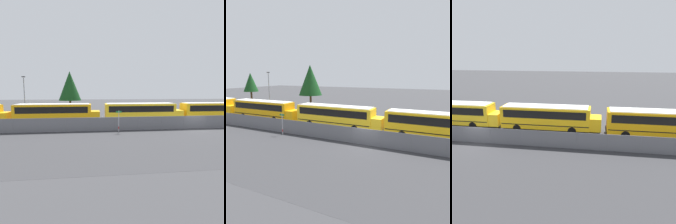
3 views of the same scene
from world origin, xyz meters
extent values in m
plane|color=#38383A|center=(0.00, 0.00, 0.00)|extent=(200.00, 200.00, 0.00)
cube|color=#9EA0A5|center=(0.00, 0.00, 0.87)|extent=(89.22, 0.03, 1.73)
cube|color=slate|center=(0.00, -0.01, 0.87)|extent=(89.22, 0.01, 1.73)
cylinder|color=slate|center=(0.00, 0.00, 1.73)|extent=(89.22, 0.05, 0.05)
cylinder|color=slate|center=(-1.54, 0.00, 0.87)|extent=(0.07, 0.07, 1.73)
cylinder|color=slate|center=(1.54, 0.00, 0.87)|extent=(0.07, 0.07, 1.73)
cylinder|color=slate|center=(4.62, 0.00, 0.87)|extent=(0.07, 0.07, 1.73)
cylinder|color=slate|center=(7.69, 0.00, 0.87)|extent=(0.07, 0.07, 1.73)
cylinder|color=slate|center=(10.77, 0.00, 0.87)|extent=(0.07, 0.07, 1.73)
cylinder|color=slate|center=(13.85, 0.00, 0.87)|extent=(0.07, 0.07, 1.73)
cylinder|color=slate|center=(16.92, 0.00, 0.87)|extent=(0.07, 0.07, 1.73)
cylinder|color=slate|center=(20.00, 0.00, 0.87)|extent=(0.07, 0.07, 1.73)
cube|color=yellow|center=(-6.19, 4.97, 1.80)|extent=(10.91, 2.47, 2.58)
cube|color=black|center=(-6.19, 4.97, 2.37)|extent=(10.03, 2.51, 0.93)
cube|color=black|center=(-6.19, 4.97, 1.08)|extent=(10.69, 2.50, 0.10)
cube|color=yellow|center=(-0.08, 4.97, 1.28)|extent=(1.31, 2.27, 1.55)
cube|color=silver|center=(-6.19, 4.97, 3.14)|extent=(10.36, 2.22, 0.10)
cylinder|color=black|center=(-2.81, 6.08, 0.51)|extent=(1.02, 0.28, 1.02)
cylinder|color=black|center=(-2.81, 3.85, 0.51)|extent=(1.02, 0.28, 1.02)
cube|color=yellow|center=(6.45, 4.90, 1.80)|extent=(10.91, 2.47, 2.58)
cube|color=black|center=(6.45, 4.90, 2.37)|extent=(10.03, 2.51, 0.93)
cube|color=black|center=(6.45, 4.90, 1.08)|extent=(10.69, 2.50, 0.10)
cube|color=yellow|center=(12.56, 4.90, 1.28)|extent=(1.31, 2.27, 1.55)
cube|color=black|center=(0.94, 4.90, 0.66)|extent=(0.12, 2.47, 0.24)
cube|color=silver|center=(6.45, 4.90, 3.14)|extent=(10.36, 2.22, 0.10)
cylinder|color=black|center=(9.83, 6.01, 0.51)|extent=(1.02, 0.28, 1.02)
cylinder|color=black|center=(9.83, 3.78, 0.51)|extent=(1.02, 0.28, 1.02)
cylinder|color=black|center=(3.07, 6.01, 0.51)|extent=(1.02, 0.28, 1.02)
cylinder|color=black|center=(3.07, 3.78, 0.51)|extent=(1.02, 0.28, 1.02)
cube|color=orange|center=(19.30, 4.52, 1.80)|extent=(10.91, 2.47, 2.58)
cube|color=black|center=(19.30, 4.52, 2.37)|extent=(10.03, 2.51, 0.93)
cube|color=black|center=(19.30, 4.52, 1.08)|extent=(10.69, 2.50, 0.10)
cube|color=black|center=(13.79, 4.52, 0.66)|extent=(0.12, 2.47, 0.24)
cube|color=silver|center=(19.30, 4.52, 3.14)|extent=(10.36, 2.22, 0.10)
cylinder|color=black|center=(15.91, 5.63, 0.51)|extent=(1.02, 0.28, 1.02)
cylinder|color=black|center=(15.91, 3.40, 0.51)|extent=(1.02, 0.28, 1.02)
camera|label=1|loc=(-13.62, -21.71, 4.87)|focal=28.00mm
camera|label=2|loc=(7.44, -21.01, 7.28)|focal=35.00mm
camera|label=3|loc=(12.62, -20.36, 9.33)|focal=35.00mm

